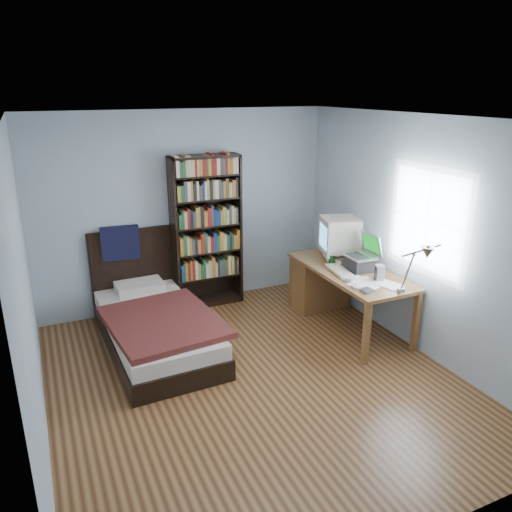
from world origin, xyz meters
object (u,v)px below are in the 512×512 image
object	(u,v)px
desk	(327,281)
bookshelf	(207,232)
desk_lamp	(424,257)
keyboard	(340,271)
crt_monitor	(338,235)
laptop	(360,260)
speaker	(379,273)
soda_can	(331,260)
bed	(154,323)

from	to	relation	value
desk	bookshelf	world-z (taller)	bookshelf
desk_lamp	keyboard	world-z (taller)	desk_lamp
crt_monitor	laptop	size ratio (longest dim) A/B	1.31
speaker	soda_can	world-z (taller)	speaker
laptop	desk	bearing A→B (deg)	99.34
bookshelf	desk	bearing A→B (deg)	-33.96
soda_can	bed	xyz separation A→B (m)	(-2.10, 0.31, -0.54)
desk	speaker	distance (m)	0.98
laptop	keyboard	xyz separation A→B (m)	(-0.25, 0.03, -0.10)
desk_lamp	keyboard	size ratio (longest dim) A/B	1.48
keyboard	speaker	distance (m)	0.47
crt_monitor	desk_lamp	world-z (taller)	desk_lamp
speaker	bookshelf	world-z (taller)	bookshelf
speaker	desk_lamp	bearing A→B (deg)	-81.04
desk_lamp	bed	xyz separation A→B (m)	(-2.18, 1.71, -1.00)
speaker	soda_can	xyz separation A→B (m)	(-0.20, 0.65, -0.03)
laptop	desk_lamp	xyz separation A→B (m)	(-0.13, -1.12, 0.41)
crt_monitor	soda_can	size ratio (longest dim) A/B	4.42
desk	bookshelf	distance (m)	1.65
desk	keyboard	distance (m)	0.62
desk_lamp	laptop	bearing A→B (deg)	83.58
laptop	keyboard	world-z (taller)	laptop
crt_monitor	soda_can	bearing A→B (deg)	-137.37
desk_lamp	bookshelf	distance (m)	2.83
crt_monitor	speaker	bearing A→B (deg)	-90.40
desk	keyboard	bearing A→B (deg)	-107.95
desk_lamp	speaker	world-z (taller)	desk_lamp
crt_monitor	laptop	distance (m)	0.50
desk	soda_can	xyz separation A→B (m)	(-0.12, -0.25, 0.37)
speaker	bed	bearing A→B (deg)	175.52
laptop	speaker	world-z (taller)	laptop
desk_lamp	speaker	xyz separation A→B (m)	(0.12, 0.76, -0.44)
desk	crt_monitor	xyz separation A→B (m)	(0.09, -0.06, 0.60)
bed	desk_lamp	bearing A→B (deg)	-38.25
desk	bookshelf	bearing A→B (deg)	146.04
laptop	desk_lamp	bearing A→B (deg)	-96.42
speaker	bed	world-z (taller)	bed
desk	soda_can	world-z (taller)	soda_can
keyboard	laptop	bearing A→B (deg)	0.32
crt_monitor	soda_can	world-z (taller)	crt_monitor
laptop	bookshelf	bearing A→B (deg)	134.51
crt_monitor	keyboard	size ratio (longest dim) A/B	1.27
laptop	bed	xyz separation A→B (m)	(-2.30, 0.60, -0.59)
desk	laptop	bearing A→B (deg)	-80.66
laptop	bookshelf	distance (m)	1.97
soda_can	desk_lamp	bearing A→B (deg)	-86.85
laptop	bed	size ratio (longest dim) A/B	0.20
soda_can	bookshelf	size ratio (longest dim) A/B	0.06
keyboard	soda_can	xyz separation A→B (m)	(0.05, 0.25, 0.05)
desk	crt_monitor	distance (m)	0.61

